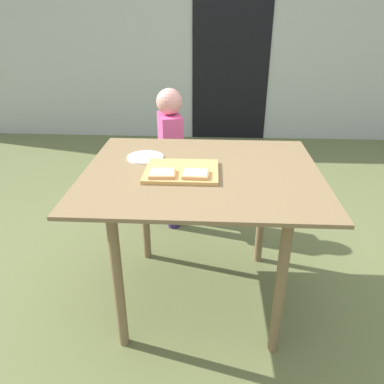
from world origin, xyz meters
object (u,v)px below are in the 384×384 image
at_px(pizza_slice_near_right, 196,174).
at_px(plate_white_left, 145,157).
at_px(pizza_slice_near_left, 162,173).
at_px(dining_table, 202,191).
at_px(cutting_board, 182,171).
at_px(child_left, 171,149).

xyz_separation_m(pizza_slice_near_right, plate_white_left, (-0.28, 0.26, -0.02)).
height_order(pizza_slice_near_left, plate_white_left, pizza_slice_near_left).
bearing_deg(pizza_slice_near_left, plate_white_left, 115.44).
relative_size(pizza_slice_near_left, plate_white_left, 0.65).
xyz_separation_m(dining_table, plate_white_left, (-0.30, 0.15, 0.12)).
bearing_deg(plate_white_left, cutting_board, -42.29).
distance_m(pizza_slice_near_right, pizza_slice_near_left, 0.15).
bearing_deg(cutting_board, pizza_slice_near_right, -44.85).
relative_size(pizza_slice_near_right, plate_white_left, 0.64).
bearing_deg(plate_white_left, pizza_slice_near_right, -42.95).
distance_m(dining_table, cutting_board, 0.16).
bearing_deg(pizza_slice_near_right, dining_table, 75.92).
distance_m(dining_table, child_left, 0.86).
bearing_deg(dining_table, pizza_slice_near_left, -149.54).
distance_m(cutting_board, child_left, 0.89).
distance_m(cutting_board, plate_white_left, 0.28).
relative_size(pizza_slice_near_right, child_left, 0.12).
height_order(dining_table, plate_white_left, plate_white_left).
distance_m(dining_table, pizza_slice_near_right, 0.18).
bearing_deg(plate_white_left, dining_table, -26.91).
relative_size(pizza_slice_near_right, pizza_slice_near_left, 0.99).
bearing_deg(dining_table, cutting_board, -160.15).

